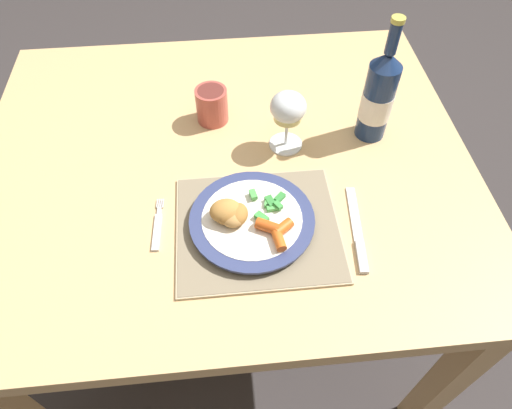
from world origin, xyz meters
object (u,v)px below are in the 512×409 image
object	(u,v)px
dining_table	(226,184)
wine_glass	(288,110)
fork	(157,228)
bottle	(378,97)
dinner_plate	(252,220)
table_knife	(358,235)
drinking_cup	(211,105)

from	to	relation	value
dining_table	wine_glass	xyz separation A→B (m)	(0.14, 0.02, 0.20)
fork	dining_table	bearing A→B (deg)	52.73
fork	bottle	size ratio (longest dim) A/B	0.44
wine_glass	bottle	size ratio (longest dim) A/B	0.49
dinner_plate	fork	xyz separation A→B (m)	(-0.19, 0.01, -0.01)
table_knife	drinking_cup	bearing A→B (deg)	125.78
dinner_plate	dining_table	bearing A→B (deg)	102.50
drinking_cup	dining_table	bearing A→B (deg)	-80.77
dining_table	dinner_plate	size ratio (longest dim) A/B	4.49
fork	drinking_cup	world-z (taller)	drinking_cup
fork	bottle	world-z (taller)	bottle
bottle	drinking_cup	bearing A→B (deg)	166.83
fork	dinner_plate	bearing A→B (deg)	-3.13
dining_table	wine_glass	bearing A→B (deg)	9.24
table_knife	fork	bearing A→B (deg)	171.76
wine_glass	drinking_cup	size ratio (longest dim) A/B	1.69
table_knife	wine_glass	world-z (taller)	wine_glass
dining_table	table_knife	size ratio (longest dim) A/B	5.32
dining_table	drinking_cup	xyz separation A→B (m)	(-0.02, 0.13, 0.14)
bottle	drinking_cup	distance (m)	0.38
fork	wine_glass	bearing A→B (deg)	36.51
dinner_plate	wine_glass	xyz separation A→B (m)	(0.10, 0.22, 0.08)
dinner_plate	drinking_cup	world-z (taller)	drinking_cup
dining_table	dinner_plate	distance (m)	0.23
fork	bottle	distance (m)	0.55
wine_glass	drinking_cup	xyz separation A→B (m)	(-0.16, 0.10, -0.06)
dinner_plate	bottle	distance (m)	0.39
table_knife	bottle	xyz separation A→B (m)	(0.10, 0.29, 0.10)
fork	table_knife	bearing A→B (deg)	-8.24
dining_table	fork	bearing A→B (deg)	-127.27
dinner_plate	fork	world-z (taller)	dinner_plate
bottle	dining_table	bearing A→B (deg)	-172.91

